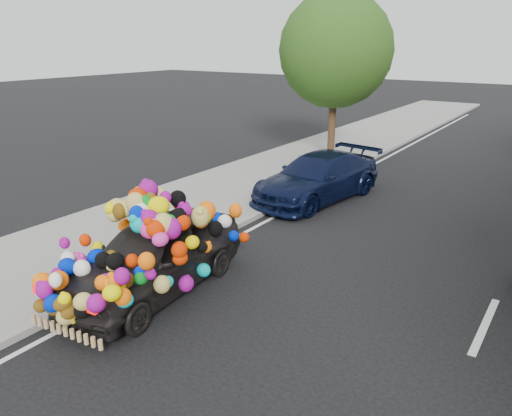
{
  "coord_description": "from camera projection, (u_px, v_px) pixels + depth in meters",
  "views": [
    {
      "loc": [
        4.46,
        -7.94,
        4.42
      ],
      "look_at": [
        -1.48,
        0.86,
        0.81
      ],
      "focal_mm": 35.0,
      "sensor_mm": 36.0,
      "label": 1
    }
  ],
  "objects": [
    {
      "name": "tree_near_sidewalk",
      "position": [
        336.0,
        50.0,
        18.19
      ],
      "size": [
        4.2,
        4.2,
        6.13
      ],
      "color": "#332114",
      "rests_on": "ground"
    },
    {
      "name": "ground",
      "position": [
        293.0,
        271.0,
        10.01
      ],
      "size": [
        100.0,
        100.0,
        0.0
      ],
      "primitive_type": "plane",
      "color": "black",
      "rests_on": "ground"
    },
    {
      "name": "navy_sedan",
      "position": [
        318.0,
        177.0,
        14.29
      ],
      "size": [
        2.52,
        4.75,
        1.31
      ],
      "primitive_type": "imported",
      "rotation": [
        0.0,
        0.0,
        -0.16
      ],
      "color": "black",
      "rests_on": "ground"
    },
    {
      "name": "kerb",
      "position": [
        203.0,
        243.0,
        11.23
      ],
      "size": [
        0.15,
        60.0,
        0.13
      ],
      "primitive_type": "cube",
      "color": "gray",
      "rests_on": "ground"
    },
    {
      "name": "sidewalk",
      "position": [
        141.0,
        226.0,
        12.27
      ],
      "size": [
        4.0,
        60.0,
        0.12
      ],
      "primitive_type": "cube",
      "color": "gray",
      "rests_on": "ground"
    },
    {
      "name": "plush_art_car",
      "position": [
        153.0,
        239.0,
        8.94
      ],
      "size": [
        2.31,
        4.33,
        2.01
      ],
      "rotation": [
        0.0,
        0.0,
        0.08
      ],
      "color": "black",
      "rests_on": "ground"
    },
    {
      "name": "lane_markings",
      "position": [
        485.0,
        325.0,
        8.1
      ],
      "size": [
        6.0,
        50.0,
        0.01
      ],
      "primitive_type": null,
      "color": "silver",
      "rests_on": "ground"
    }
  ]
}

